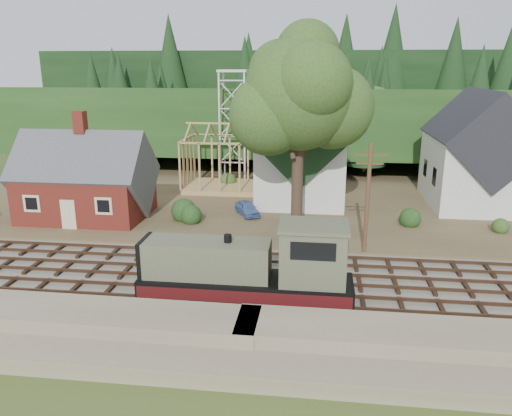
# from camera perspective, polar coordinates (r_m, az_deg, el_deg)

# --- Properties ---
(ground) EXTENTS (140.00, 140.00, 0.00)m
(ground) POSITION_cam_1_polar(r_m,az_deg,el_deg) (31.32, 0.05, -8.37)
(ground) COLOR #384C1E
(ground) RESTS_ON ground
(embankment) EXTENTS (64.00, 5.00, 1.60)m
(embankment) POSITION_cam_1_polar(r_m,az_deg,el_deg) (23.92, -2.54, -16.75)
(embankment) COLOR #7F7259
(embankment) RESTS_ON ground
(railroad_bed) EXTENTS (64.00, 11.00, 0.16)m
(railroad_bed) POSITION_cam_1_polar(r_m,az_deg,el_deg) (31.29, 0.05, -8.23)
(railroad_bed) COLOR #726B5B
(railroad_bed) RESTS_ON ground
(village_flat) EXTENTS (64.00, 26.00, 0.30)m
(village_flat) POSITION_cam_1_polar(r_m,az_deg,el_deg) (48.17, 2.66, 0.63)
(village_flat) COLOR brown
(village_flat) RESTS_ON ground
(hillside) EXTENTS (70.00, 28.96, 12.74)m
(hillside) POSITION_cam_1_polar(r_m,az_deg,el_deg) (71.57, 4.17, 5.60)
(hillside) COLOR #1E3F19
(hillside) RESTS_ON ground
(ridge) EXTENTS (80.00, 20.00, 12.00)m
(ridge) POSITION_cam_1_polar(r_m,az_deg,el_deg) (87.34, 4.73, 7.48)
(ridge) COLOR black
(ridge) RESTS_ON ground
(depot) EXTENTS (10.80, 7.41, 9.00)m
(depot) POSITION_cam_1_polar(r_m,az_deg,el_deg) (44.93, -18.85, 2.67)
(depot) COLOR #5E1F15
(depot) RESTS_ON village_flat
(church) EXTENTS (8.40, 15.17, 13.00)m
(church) POSITION_cam_1_polar(r_m,az_deg,el_deg) (48.63, 5.26, 6.80)
(church) COLOR silver
(church) RESTS_ON village_flat
(farmhouse) EXTENTS (8.40, 10.80, 10.60)m
(farmhouse) POSITION_cam_1_polar(r_m,az_deg,el_deg) (50.14, 23.90, 5.41)
(farmhouse) COLOR silver
(farmhouse) RESTS_ON village_flat
(timber_frame) EXTENTS (8.20, 6.20, 6.99)m
(timber_frame) POSITION_cam_1_polar(r_m,az_deg,el_deg) (52.10, -3.57, 5.32)
(timber_frame) COLOR tan
(timber_frame) RESTS_ON village_flat
(lattice_tower) EXTENTS (3.20, 3.20, 12.12)m
(lattice_tower) POSITION_cam_1_polar(r_m,az_deg,el_deg) (57.17, -2.56, 13.12)
(lattice_tower) COLOR silver
(lattice_tower) RESTS_ON village_flat
(big_tree) EXTENTS (10.90, 8.40, 14.70)m
(big_tree) POSITION_cam_1_polar(r_m,az_deg,el_deg) (38.51, 5.20, 11.93)
(big_tree) COLOR #38281E
(big_tree) RESTS_ON village_flat
(telegraph_pole_near) EXTENTS (2.20, 0.28, 8.00)m
(telegraph_pole_near) POSITION_cam_1_polar(r_m,az_deg,el_deg) (34.80, 12.64, 1.18)
(telegraph_pole_near) COLOR #4C331E
(telegraph_pole_near) RESTS_ON ground
(locomotive) EXTENTS (11.63, 2.91, 4.66)m
(locomotive) POSITION_cam_1_polar(r_m,az_deg,el_deg) (27.73, -0.28, -7.03)
(locomotive) COLOR black
(locomotive) RESTS_ON railroad_bed
(car_blue) EXTENTS (2.86, 3.78, 1.20)m
(car_blue) POSITION_cam_1_polar(r_m,az_deg,el_deg) (43.53, -1.01, -0.01)
(car_blue) COLOR #587ABE
(car_blue) RESTS_ON village_flat
(car_green) EXTENTS (4.20, 1.93, 1.33)m
(car_green) POSITION_cam_1_polar(r_m,az_deg,el_deg) (47.88, -20.36, 0.54)
(car_green) COLOR #729D6D
(car_green) RESTS_ON village_flat
(patio_set) EXTENTS (2.42, 2.42, 2.70)m
(patio_set) POSITION_cam_1_polar(r_m,az_deg,el_deg) (41.88, -16.36, 1.08)
(patio_set) COLOR silver
(patio_set) RESTS_ON village_flat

